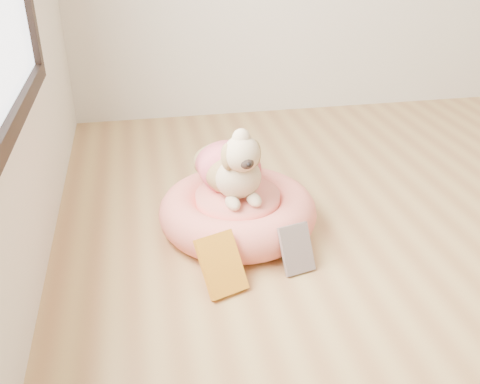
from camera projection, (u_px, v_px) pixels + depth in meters
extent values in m
cylinder|color=#FF6663|center=(238.00, 218.00, 2.31)|extent=(0.49, 0.49, 0.10)
torus|color=#FF6663|center=(238.00, 211.00, 2.30)|extent=(0.68, 0.68, 0.17)
cylinder|color=#FF6663|center=(238.00, 203.00, 2.28)|extent=(0.36, 0.36, 0.09)
cube|color=yellow|center=(221.00, 264.00, 1.93)|extent=(0.19, 0.19, 0.20)
cube|color=silver|center=(297.00, 249.00, 2.04)|extent=(0.14, 0.13, 0.18)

